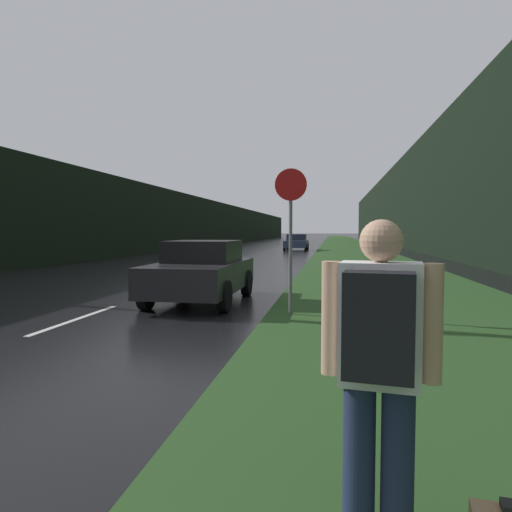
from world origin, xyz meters
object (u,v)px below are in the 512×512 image
stop_sign (291,227)px  car_passing_near (202,271)px  hitchhiker_with_backpack (379,365)px  car_passing_far (296,242)px

stop_sign → car_passing_near: 2.83m
hitchhiker_with_backpack → car_passing_near: hitchhiker_with_backpack is taller
car_passing_near → car_passing_far: car_passing_near is taller
stop_sign → hitchhiker_with_backpack: 6.89m
hitchhiker_with_backpack → stop_sign: bearing=107.0°
car_passing_near → car_passing_far: (-0.00, 29.28, -0.03)m
car_passing_far → hitchhiker_with_backpack: bearing=95.1°
car_passing_near → car_passing_far: bearing=-90.0°
hitchhiker_with_backpack → car_passing_far: bearing=103.0°
car_passing_far → car_passing_near: bearing=90.0°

